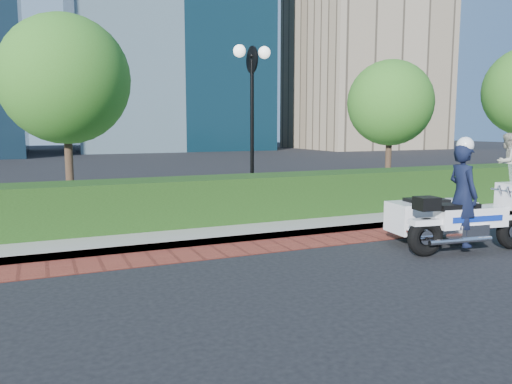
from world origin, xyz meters
name	(u,v)px	position (x,y,z in m)	size (l,w,h in m)	color
ground	(320,264)	(0.00, 0.00, 0.00)	(120.00, 120.00, 0.00)	black
brick_strip	(280,245)	(0.00, 1.50, 0.01)	(60.00, 1.00, 0.01)	maroon
sidewalk	(207,207)	(0.00, 6.00, 0.07)	(60.00, 8.00, 0.15)	gray
hedge_main	(240,198)	(0.00, 3.60, 0.65)	(18.00, 1.20, 1.00)	black
lamppost	(252,100)	(1.00, 5.20, 2.96)	(1.02, 0.70, 4.21)	black
tree_b	(65,80)	(-3.50, 6.50, 3.43)	(3.20, 3.20, 4.89)	#332319
tree_c	(390,103)	(6.50, 6.50, 3.05)	(2.80, 2.80, 4.30)	#332319
tower_right	(366,14)	(28.00, 38.00, 14.00)	(14.00, 12.00, 28.00)	gray
police_motorcycle	(453,211)	(2.85, -0.03, 0.72)	(2.60, 1.98, 2.10)	black
pedestrian	(507,162)	(10.01, 4.82, 1.11)	(0.94, 0.73, 1.93)	#A19F8E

